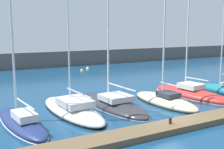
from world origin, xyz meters
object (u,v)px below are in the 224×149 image
mooring_buoy_white (88,69)px  sailboat_ivory_second (72,109)px  sailboat_navy_nearest (21,120)px  dock_bollard (170,121)px  sailboat_red_fifth (191,93)px  mooring_buoy_yellow (82,71)px  sailboat_charcoal_third (113,103)px  sailboat_sand_fourth (165,100)px

mooring_buoy_white → sailboat_ivory_second: bearing=-116.5°
sailboat_navy_nearest → dock_bollard: size_ratio=42.26×
sailboat_ivory_second → dock_bollard: (4.78, -7.14, 0.29)m
mooring_buoy_white → dock_bollard: (-7.72, -32.20, 0.65)m
sailboat_red_fifth → dock_bollard: (-8.80, -6.90, 0.34)m
sailboat_ivory_second → sailboat_red_fifth: bearing=-95.6°
mooring_buoy_yellow → dock_bollard: bearing=-100.9°
sailboat_charcoal_third → dock_bollard: bearing=-178.2°
sailboat_sand_fourth → sailboat_ivory_second: bearing=78.7°
sailboat_ivory_second → sailboat_red_fifth: sailboat_ivory_second is taller
sailboat_ivory_second → mooring_buoy_yellow: size_ratio=25.57×
sailboat_charcoal_third → mooring_buoy_yellow: 23.98m
sailboat_ivory_second → sailboat_red_fifth: (13.58, -0.24, -0.05)m
sailboat_navy_nearest → sailboat_red_fifth: 18.03m
sailboat_navy_nearest → mooring_buoy_yellow: size_ratio=29.06×
sailboat_red_fifth → sailboat_navy_nearest: bearing=86.3°
mooring_buoy_white → sailboat_sand_fourth: bearing=-97.5°
sailboat_sand_fourth → dock_bollard: (-4.26, -5.75, 0.30)m
sailboat_navy_nearest → sailboat_charcoal_third: 8.63m
sailboat_navy_nearest → sailboat_charcoal_third: size_ratio=1.03×
sailboat_navy_nearest → dock_bollard: sailboat_navy_nearest is taller
dock_bollard → sailboat_red_fifth: bearing=38.1°
sailboat_navy_nearest → sailboat_red_fifth: sailboat_navy_nearest is taller
sailboat_sand_fourth → mooring_buoy_white: bearing=-10.0°
sailboat_ivory_second → sailboat_charcoal_third: size_ratio=0.90×
sailboat_navy_nearest → sailboat_charcoal_third: bearing=-88.2°
dock_bollard → mooring_buoy_yellow: bearing=79.1°
sailboat_navy_nearest → mooring_buoy_white: sailboat_navy_nearest is taller
sailboat_sand_fourth → dock_bollard: sailboat_sand_fourth is taller
sailboat_navy_nearest → sailboat_ivory_second: sailboat_navy_nearest is taller
sailboat_red_fifth → dock_bollard: 11.18m
sailboat_navy_nearest → sailboat_ivory_second: bearing=-83.1°
sailboat_red_fifth → mooring_buoy_yellow: size_ratio=24.51×
sailboat_sand_fourth → sailboat_navy_nearest: bearing=86.0°
sailboat_charcoal_third → sailboat_red_fifth: sailboat_charcoal_third is taller
sailboat_sand_fourth → mooring_buoy_yellow: 24.71m
sailboat_charcoal_third → sailboat_red_fifth: bearing=-96.0°
sailboat_ivory_second → mooring_buoy_white: (12.51, 25.06, -0.37)m
sailboat_navy_nearest → sailboat_sand_fourth: sailboat_navy_nearest is taller
mooring_buoy_yellow → sailboat_navy_nearest: bearing=-121.8°
sailboat_red_fifth → sailboat_sand_fourth: bearing=97.9°
sailboat_red_fifth → dock_bollard: sailboat_red_fifth is taller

